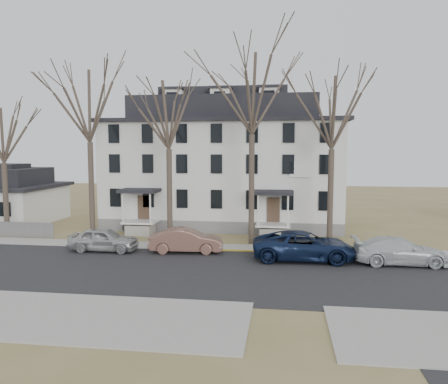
# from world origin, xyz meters

# --- Properties ---
(ground) EXTENTS (120.00, 120.00, 0.00)m
(ground) POSITION_xyz_m (0.00, 0.00, 0.00)
(ground) COLOR olive
(ground) RESTS_ON ground
(main_road) EXTENTS (120.00, 10.00, 0.04)m
(main_road) POSITION_xyz_m (0.00, 2.00, 0.00)
(main_road) COLOR #27272A
(main_road) RESTS_ON ground
(far_sidewalk) EXTENTS (120.00, 2.00, 0.08)m
(far_sidewalk) POSITION_xyz_m (0.00, 8.00, 0.00)
(far_sidewalk) COLOR #A09F97
(far_sidewalk) RESTS_ON ground
(near_sidewalk_left) EXTENTS (20.00, 5.00, 0.08)m
(near_sidewalk_left) POSITION_xyz_m (-8.00, -5.00, 0.00)
(near_sidewalk_left) COLOR #A09F97
(near_sidewalk_left) RESTS_ON ground
(yellow_curb) EXTENTS (14.00, 0.25, 0.06)m
(yellow_curb) POSITION_xyz_m (5.00, 7.10, 0.00)
(yellow_curb) COLOR gold
(yellow_curb) RESTS_ON ground
(boarding_house) EXTENTS (20.80, 12.36, 12.05)m
(boarding_house) POSITION_xyz_m (-2.00, 17.95, 5.38)
(boarding_house) COLOR slate
(boarding_house) RESTS_ON ground
(small_house) EXTENTS (8.70, 8.70, 5.00)m
(small_house) POSITION_xyz_m (-22.00, 16.00, 2.25)
(small_house) COLOR silver
(small_house) RESTS_ON ground
(tree_far_left) EXTENTS (8.40, 8.40, 13.72)m
(tree_far_left) POSITION_xyz_m (-11.00, 9.80, 10.34)
(tree_far_left) COLOR #473B31
(tree_far_left) RESTS_ON ground
(tree_mid_left) EXTENTS (7.80, 7.80, 12.74)m
(tree_mid_left) POSITION_xyz_m (-5.00, 9.80, 9.60)
(tree_mid_left) COLOR #473B31
(tree_mid_left) RESTS_ON ground
(tree_center) EXTENTS (9.00, 9.00, 14.70)m
(tree_center) POSITION_xyz_m (1.00, 9.80, 11.08)
(tree_center) COLOR #473B31
(tree_center) RESTS_ON ground
(tree_mid_right) EXTENTS (7.80, 7.80, 12.74)m
(tree_mid_right) POSITION_xyz_m (6.50, 9.80, 9.60)
(tree_mid_right) COLOR #473B31
(tree_mid_right) RESTS_ON ground
(tree_bungalow) EXTENTS (6.60, 6.60, 10.78)m
(tree_bungalow) POSITION_xyz_m (-18.00, 9.80, 8.12)
(tree_bungalow) COLOR #473B31
(tree_bungalow) RESTS_ON ground
(car_silver) EXTENTS (4.59, 1.89, 1.56)m
(car_silver) POSITION_xyz_m (-8.51, 6.03, 0.78)
(car_silver) COLOR #B8B8B8
(car_silver) RESTS_ON ground
(car_tan) EXTENTS (4.89, 2.11, 1.57)m
(car_tan) POSITION_xyz_m (-3.01, 6.42, 0.78)
(car_tan) COLOR brown
(car_tan) RESTS_ON ground
(car_navy) EXTENTS (6.31, 3.00, 1.74)m
(car_navy) POSITION_xyz_m (4.56, 5.46, 0.87)
(car_navy) COLOR #122041
(car_navy) RESTS_ON ground
(car_white) EXTENTS (5.44, 2.35, 1.56)m
(car_white) POSITION_xyz_m (10.06, 5.23, 0.78)
(car_white) COLOR silver
(car_white) RESTS_ON ground
(bicycle_left) EXTENTS (1.65, 1.13, 0.82)m
(bicycle_left) POSITION_xyz_m (-9.15, 12.60, 0.41)
(bicycle_left) COLOR black
(bicycle_left) RESTS_ON ground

